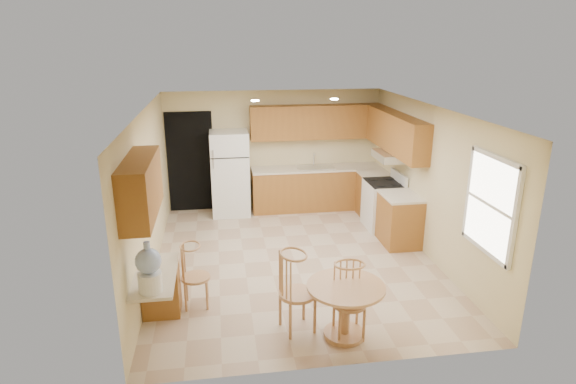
{
  "coord_description": "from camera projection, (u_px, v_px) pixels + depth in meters",
  "views": [
    {
      "loc": [
        -1.17,
        -7.17,
        3.53
      ],
      "look_at": [
        -0.06,
        0.3,
        1.09
      ],
      "focal_mm": 30.0,
      "sensor_mm": 36.0,
      "label": 1
    }
  ],
  "objects": [
    {
      "name": "range_hood",
      "position": [
        390.0,
        156.0,
        8.95
      ],
      "size": [
        0.5,
        0.76,
        0.14
      ],
      "primitive_type": "cube",
      "color": "silver",
      "rests_on": "upper_cab_right"
    },
    {
      "name": "desk_pedestal",
      "position": [
        161.0,
        288.0,
        6.36
      ],
      "size": [
        0.48,
        0.42,
        0.72
      ],
      "primitive_type": "cube",
      "color": "#A06528",
      "rests_on": "floor"
    },
    {
      "name": "refrigerator",
      "position": [
        230.0,
        173.0,
        9.85
      ],
      "size": [
        0.77,
        0.75,
        1.74
      ],
      "color": "white",
      "rests_on": "floor"
    },
    {
      "name": "desk_top",
      "position": [
        155.0,
        275.0,
        5.88
      ],
      "size": [
        0.5,
        1.2,
        0.04
      ],
      "primitive_type": "cube",
      "color": "beige",
      "rests_on": "desk_pedestal"
    },
    {
      "name": "counter_back",
      "position": [
        317.0,
        168.0,
        10.15
      ],
      "size": [
        2.75,
        0.63,
        0.04
      ],
      "primitive_type": "cube",
      "color": "beige",
      "rests_on": "base_cab_back"
    },
    {
      "name": "water_crock",
      "position": [
        149.0,
        269.0,
        5.4
      ],
      "size": [
        0.29,
        0.29,
        0.61
      ],
      "color": "white",
      "rests_on": "desk_top"
    },
    {
      "name": "floor",
      "position": [
        294.0,
        260.0,
        7.99
      ],
      "size": [
        5.5,
        5.5,
        0.0
      ],
      "primitive_type": "plane",
      "color": "#C1A98C",
      "rests_on": "ground"
    },
    {
      "name": "counter_right_b",
      "position": [
        401.0,
        196.0,
        8.37
      ],
      "size": [
        0.63,
        0.8,
        0.04
      ],
      "primitive_type": "cube",
      "color": "beige",
      "rests_on": "base_cab_right_b"
    },
    {
      "name": "ceiling",
      "position": [
        295.0,
        109.0,
        7.22
      ],
      "size": [
        4.5,
        5.5,
        0.02
      ],
      "primitive_type": "cube",
      "color": "white",
      "rests_on": "wall_back"
    },
    {
      "name": "chair_desk",
      "position": [
        195.0,
        272.0,
        6.4
      ],
      "size": [
        0.39,
        0.51,
        0.89
      ],
      "rotation": [
        0.0,
        0.0,
        -1.56
      ],
      "color": "tan",
      "rests_on": "floor"
    },
    {
      "name": "can_light_b",
      "position": [
        334.0,
        99.0,
        8.49
      ],
      "size": [
        0.14,
        0.14,
        0.02
      ],
      "primitive_type": "cylinder",
      "color": "white",
      "rests_on": "ceiling"
    },
    {
      "name": "base_cab_back",
      "position": [
        316.0,
        189.0,
        10.29
      ],
      "size": [
        2.75,
        0.6,
        0.87
      ],
      "primitive_type": "cube",
      "color": "#A06528",
      "rests_on": "floor"
    },
    {
      "name": "wall_right",
      "position": [
        429.0,
        182.0,
        7.92
      ],
      "size": [
        0.02,
        5.5,
        2.5
      ],
      "primitive_type": "cube",
      "color": "beige",
      "rests_on": "floor"
    },
    {
      "name": "counter_right_a",
      "position": [
        375.0,
        174.0,
        9.74
      ],
      "size": [
        0.63,
        0.59,
        0.04
      ],
      "primitive_type": "cube",
      "color": "beige",
      "rests_on": "base_cab_right_a"
    },
    {
      "name": "can_light_a",
      "position": [
        255.0,
        101.0,
        8.29
      ],
      "size": [
        0.14,
        0.14,
        0.02
      ],
      "primitive_type": "cylinder",
      "color": "white",
      "rests_on": "ceiling"
    },
    {
      "name": "chair_table_a",
      "position": [
        299.0,
        288.0,
        5.81
      ],
      "size": [
        0.46,
        0.6,
        1.04
      ],
      "rotation": [
        0.0,
        0.0,
        -1.32
      ],
      "color": "tan",
      "rests_on": "floor"
    },
    {
      "name": "sink",
      "position": [
        316.0,
        167.0,
        10.14
      ],
      "size": [
        0.78,
        0.44,
        0.01
      ],
      "primitive_type": "cube",
      "color": "silver",
      "rests_on": "counter_back"
    },
    {
      "name": "base_cab_right_b",
      "position": [
        399.0,
        220.0,
        8.51
      ],
      "size": [
        0.6,
        0.8,
        0.87
      ],
      "primitive_type": "cube",
      "color": "#A06528",
      "rests_on": "floor"
    },
    {
      "name": "base_cab_right_a",
      "position": [
        373.0,
        195.0,
        9.88
      ],
      "size": [
        0.6,
        0.59,
        0.87
      ],
      "primitive_type": "cube",
      "color": "#A06528",
      "rests_on": "floor"
    },
    {
      "name": "doorway",
      "position": [
        191.0,
        162.0,
        10.0
      ],
      "size": [
        0.9,
        0.02,
        2.1
      ],
      "primitive_type": "cube",
      "color": "black",
      "rests_on": "floor"
    },
    {
      "name": "wall_back",
      "position": [
        274.0,
        150.0,
        10.2
      ],
      "size": [
        4.5,
        0.02,
        2.5
      ],
      "primitive_type": "cube",
      "color": "beige",
      "rests_on": "floor"
    },
    {
      "name": "upper_cab_right",
      "position": [
        396.0,
        133.0,
        8.86
      ],
      "size": [
        0.33,
        2.42,
        0.7
      ],
      "primitive_type": "cube",
      "color": "#A06528",
      "rests_on": "wall_right"
    },
    {
      "name": "dining_table",
      "position": [
        345.0,
        303.0,
        5.82
      ],
      "size": [
        0.94,
        0.94,
        0.7
      ],
      "rotation": [
        0.0,
        0.0,
        0.27
      ],
      "color": "tan",
      "rests_on": "floor"
    },
    {
      "name": "chair_table_b",
      "position": [
        352.0,
        298.0,
        5.7
      ],
      "size": [
        0.42,
        0.42,
        0.95
      ],
      "rotation": [
        0.0,
        0.0,
        3.14
      ],
      "color": "tan",
      "rests_on": "floor"
    },
    {
      "name": "upper_cab_left",
      "position": [
        141.0,
        187.0,
        5.63
      ],
      "size": [
        0.33,
        1.4,
        0.7
      ],
      "primitive_type": "cube",
      "color": "#A06528",
      "rests_on": "wall_left"
    },
    {
      "name": "wall_left",
      "position": [
        148.0,
        195.0,
        7.29
      ],
      "size": [
        0.02,
        5.5,
        2.5
      ],
      "primitive_type": "cube",
      "color": "beige",
      "rests_on": "floor"
    },
    {
      "name": "upper_cab_back",
      "position": [
        316.0,
        122.0,
        9.98
      ],
      "size": [
        2.75,
        0.33,
        0.7
      ],
      "primitive_type": "cube",
      "color": "#A06528",
      "rests_on": "wall_back"
    },
    {
      "name": "wall_front",
      "position": [
        337.0,
        266.0,
        5.02
      ],
      "size": [
        4.5,
        0.02,
        2.5
      ],
      "primitive_type": "cube",
      "color": "beige",
      "rests_on": "floor"
    },
    {
      "name": "window",
      "position": [
        491.0,
        205.0,
        6.1
      ],
      "size": [
        0.06,
        1.12,
        1.3
      ],
      "color": "white",
      "rests_on": "wall_right"
    },
    {
      "name": "stove",
      "position": [
        383.0,
        204.0,
        9.23
      ],
      "size": [
        0.65,
        0.76,
        1.09
      ],
      "color": "white",
      "rests_on": "floor"
    }
  ]
}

